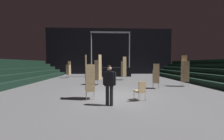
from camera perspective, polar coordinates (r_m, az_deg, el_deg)
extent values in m
cube|color=slate|center=(7.21, 1.36, -11.90)|extent=(22.00, 30.00, 0.10)
cube|color=black|center=(22.07, -1.06, 8.62)|extent=(22.00, 0.30, 8.00)
cube|color=black|center=(18.34, -0.83, -0.75)|extent=(5.76, 2.75, 1.26)
cylinder|color=#9EA0A8|center=(17.42, -9.54, 9.09)|extent=(0.16, 0.16, 4.85)
cylinder|color=#9EA0A8|center=(17.55, 7.99, 9.06)|extent=(0.16, 0.16, 4.85)
cube|color=#9EA0A8|center=(17.72, -0.75, 17.00)|extent=(5.46, 0.20, 0.20)
cylinder|color=black|center=(17.77, -8.77, 16.19)|extent=(0.18, 0.18, 0.22)
cylinder|color=black|center=(17.66, -3.43, 16.30)|extent=(0.18, 0.18, 0.22)
cylinder|color=black|center=(17.70, 1.93, 16.28)|extent=(0.18, 0.18, 0.22)
cylinder|color=black|center=(17.88, 7.22, 16.12)|extent=(0.18, 0.18, 0.22)
cylinder|color=black|center=(5.37, -0.25, -11.81)|extent=(0.15, 0.15, 0.85)
cylinder|color=black|center=(5.41, -2.17, -11.72)|extent=(0.15, 0.15, 0.85)
cube|color=silver|center=(5.19, -1.35, -4.15)|extent=(0.20, 0.14, 0.60)
cube|color=black|center=(5.25, -1.23, -4.07)|extent=(0.44, 0.31, 0.60)
cube|color=black|center=(5.13, -1.47, -3.43)|extent=(0.06, 0.02, 0.39)
cylinder|color=black|center=(5.21, 1.32, -4.00)|extent=(0.11, 0.11, 0.55)
cylinder|color=black|center=(5.30, -3.72, -3.88)|extent=(0.11, 0.11, 0.55)
sphere|color=#DBAD89|center=(5.22, -1.23, 0.73)|extent=(0.20, 0.20, 0.20)
sphere|color=black|center=(5.22, -1.23, 1.33)|extent=(0.16, 0.16, 0.16)
cylinder|color=#B2B5BA|center=(11.33, 31.80, -5.62)|extent=(0.02, 0.02, 0.40)
cylinder|color=#B2B5BA|center=(11.17, 30.03, -5.69)|extent=(0.02, 0.02, 0.40)
cylinder|color=#B2B5BA|center=(11.67, 30.98, -5.36)|extent=(0.02, 0.02, 0.40)
cylinder|color=#B2B5BA|center=(11.51, 29.26, -5.42)|extent=(0.02, 0.02, 0.40)
cube|color=tan|center=(11.39, 30.55, -4.31)|extent=(0.50, 0.50, 0.08)
cube|color=tan|center=(11.38, 30.56, -3.89)|extent=(0.50, 0.50, 0.08)
cube|color=tan|center=(11.37, 30.57, -3.46)|extent=(0.50, 0.50, 0.08)
cube|color=tan|center=(11.36, 30.58, -3.03)|extent=(0.50, 0.50, 0.08)
cube|color=tan|center=(11.35, 30.59, -2.61)|extent=(0.50, 0.50, 0.08)
cube|color=tan|center=(11.35, 30.60, -2.18)|extent=(0.50, 0.50, 0.08)
cube|color=tan|center=(11.34, 30.61, -1.75)|extent=(0.50, 0.50, 0.08)
cube|color=tan|center=(11.33, 30.62, -1.32)|extent=(0.50, 0.50, 0.08)
cube|color=tan|center=(11.33, 30.64, -0.89)|extent=(0.50, 0.50, 0.08)
cube|color=tan|center=(11.32, 30.65, -0.47)|extent=(0.50, 0.50, 0.08)
cube|color=tan|center=(11.32, 30.66, -0.04)|extent=(0.50, 0.50, 0.08)
cube|color=tan|center=(11.32, 30.67, 0.39)|extent=(0.50, 0.50, 0.08)
cube|color=tan|center=(11.31, 30.68, 0.82)|extent=(0.50, 0.50, 0.08)
cube|color=tan|center=(11.31, 30.69, 1.25)|extent=(0.50, 0.50, 0.08)
cube|color=tan|center=(11.31, 30.70, 1.68)|extent=(0.50, 0.50, 0.08)
cube|color=tan|center=(11.31, 30.71, 2.12)|extent=(0.50, 0.50, 0.08)
cube|color=tan|center=(11.31, 30.72, 2.55)|extent=(0.50, 0.50, 0.08)
cube|color=tan|center=(11.31, 30.73, 2.98)|extent=(0.50, 0.50, 0.08)
cube|color=tan|center=(11.31, 30.75, 3.41)|extent=(0.50, 0.50, 0.08)
cube|color=tan|center=(11.49, 30.37, 4.76)|extent=(0.41, 0.11, 0.46)
cylinder|color=#B2B5BA|center=(16.45, -19.24, -2.83)|extent=(0.02, 0.02, 0.40)
cylinder|color=#B2B5BA|center=(16.67, -20.32, -2.77)|extent=(0.02, 0.02, 0.40)
cylinder|color=#B2B5BA|center=(16.77, -18.51, -2.71)|extent=(0.02, 0.02, 0.40)
cylinder|color=#B2B5BA|center=(16.98, -19.58, -2.66)|extent=(0.02, 0.02, 0.40)
cube|color=tan|center=(16.69, -19.43, -1.92)|extent=(0.55, 0.55, 0.08)
cube|color=tan|center=(16.69, -19.43, -1.62)|extent=(0.55, 0.55, 0.08)
cube|color=tan|center=(16.68, -19.44, -1.33)|extent=(0.55, 0.55, 0.08)
cube|color=tan|center=(16.68, -19.44, -1.04)|extent=(0.55, 0.55, 0.08)
cube|color=tan|center=(16.67, -19.45, -0.75)|extent=(0.55, 0.55, 0.08)
cube|color=tan|center=(16.67, -19.45, -0.46)|extent=(0.55, 0.55, 0.08)
cube|color=tan|center=(16.66, -19.46, -0.17)|extent=(0.55, 0.55, 0.08)
cube|color=tan|center=(16.66, -19.46, 0.13)|extent=(0.55, 0.55, 0.08)
cube|color=tan|center=(16.65, -19.47, 0.42)|extent=(0.55, 0.55, 0.08)
cube|color=tan|center=(16.65, -19.47, 0.71)|extent=(0.55, 0.55, 0.08)
cube|color=tan|center=(16.65, -19.48, 1.00)|extent=(0.55, 0.55, 0.08)
cube|color=tan|center=(16.65, -19.48, 1.29)|extent=(0.55, 0.55, 0.08)
cube|color=tan|center=(16.64, -19.49, 1.59)|extent=(0.55, 0.55, 0.08)
cube|color=tan|center=(16.64, -19.49, 1.88)|extent=(0.55, 0.55, 0.08)
cube|color=tan|center=(16.64, -19.50, 2.17)|extent=(0.55, 0.55, 0.08)
cube|color=tan|center=(16.80, -19.13, 3.11)|extent=(0.40, 0.17, 0.46)
cylinder|color=#B2B5BA|center=(13.85, 4.29, -3.72)|extent=(0.02, 0.02, 0.40)
cylinder|color=#B2B5BA|center=(14.03, 5.66, -3.64)|extent=(0.02, 0.02, 0.40)
cylinder|color=#B2B5BA|center=(13.52, 5.06, -3.89)|extent=(0.02, 0.02, 0.40)
cylinder|color=#B2B5BA|center=(13.71, 6.45, -3.80)|extent=(0.02, 0.02, 0.40)
cube|color=tan|center=(13.75, 5.37, -2.76)|extent=(0.57, 0.57, 0.08)
cube|color=tan|center=(13.74, 5.37, -2.40)|extent=(0.57, 0.57, 0.08)
cube|color=tan|center=(13.73, 5.37, -2.05)|extent=(0.57, 0.57, 0.08)
cube|color=tan|center=(13.73, 5.37, -1.70)|extent=(0.57, 0.57, 0.08)
cube|color=tan|center=(13.72, 5.37, -1.34)|extent=(0.57, 0.57, 0.08)
cube|color=tan|center=(13.71, 5.38, -0.99)|extent=(0.57, 0.57, 0.08)
cube|color=tan|center=(13.71, 5.38, -0.63)|extent=(0.57, 0.57, 0.08)
cube|color=tan|center=(13.70, 5.38, -0.28)|extent=(0.57, 0.57, 0.08)
cube|color=tan|center=(13.70, 5.38, 0.08)|extent=(0.57, 0.57, 0.08)
cube|color=tan|center=(13.70, 5.38, 0.43)|extent=(0.57, 0.57, 0.08)
cube|color=tan|center=(13.69, 5.38, 0.79)|extent=(0.57, 0.57, 0.08)
cube|color=tan|center=(13.69, 5.39, 1.14)|extent=(0.57, 0.57, 0.08)
cube|color=tan|center=(13.69, 5.39, 1.50)|extent=(0.57, 0.57, 0.08)
cube|color=tan|center=(13.69, 5.39, 1.85)|extent=(0.57, 0.57, 0.08)
cube|color=tan|center=(13.68, 5.39, 2.21)|extent=(0.57, 0.57, 0.08)
cube|color=tan|center=(13.68, 5.39, 2.56)|extent=(0.57, 0.57, 0.08)
cube|color=tan|center=(13.68, 5.39, 2.92)|extent=(0.57, 0.57, 0.08)
cube|color=tan|center=(13.68, 5.40, 3.28)|extent=(0.57, 0.57, 0.08)
cube|color=tan|center=(13.68, 5.40, 3.63)|extent=(0.57, 0.57, 0.08)
cube|color=tan|center=(13.69, 5.40, 3.99)|extent=(0.57, 0.57, 0.08)
cube|color=tan|center=(13.52, 5.81, 5.15)|extent=(0.39, 0.20, 0.46)
cylinder|color=#B2B5BA|center=(10.62, -7.86, -5.75)|extent=(0.02, 0.02, 0.40)
cylinder|color=#B2B5BA|center=(10.93, -6.68, -5.50)|extent=(0.02, 0.02, 0.40)
cylinder|color=#B2B5BA|center=(10.41, -6.16, -5.92)|extent=(0.02, 0.02, 0.40)
cylinder|color=#B2B5BA|center=(10.72, -5.00, -5.66)|extent=(0.02, 0.02, 0.40)
cube|color=tan|center=(10.64, -6.43, -4.41)|extent=(0.60, 0.60, 0.08)
cube|color=tan|center=(10.62, -6.43, -3.96)|extent=(0.60, 0.60, 0.08)
cube|color=tan|center=(10.61, -6.44, -3.50)|extent=(0.60, 0.60, 0.08)
cube|color=tan|center=(10.61, -6.44, -3.05)|extent=(0.60, 0.60, 0.08)
cube|color=tan|center=(10.60, -6.44, -2.59)|extent=(0.60, 0.60, 0.08)
cube|color=tan|center=(10.59, -6.45, -2.13)|extent=(0.60, 0.60, 0.08)
cube|color=tan|center=(10.58, -6.45, -1.67)|extent=(0.60, 0.60, 0.08)
cube|color=tan|center=(10.58, -6.45, -1.21)|extent=(0.60, 0.60, 0.08)
cube|color=tan|center=(10.57, -6.45, -0.75)|extent=(0.60, 0.60, 0.08)
cube|color=tan|center=(10.57, -6.46, -0.29)|extent=(0.60, 0.60, 0.08)
cube|color=tan|center=(10.56, -6.46, 0.17)|extent=(0.60, 0.60, 0.08)
cube|color=tan|center=(10.56, -6.46, 0.63)|extent=(0.60, 0.60, 0.08)
cube|color=tan|center=(10.55, -6.46, 1.09)|extent=(0.60, 0.60, 0.08)
cube|color=tan|center=(10.55, -6.47, 1.55)|extent=(0.60, 0.60, 0.08)
cube|color=tan|center=(10.55, -6.47, 2.01)|extent=(0.60, 0.60, 0.08)
cube|color=tan|center=(10.55, -6.47, 2.47)|extent=(0.60, 0.60, 0.08)
cube|color=tan|center=(10.55, -6.47, 2.94)|extent=(0.60, 0.60, 0.08)
cube|color=tan|center=(10.55, -6.48, 3.40)|extent=(0.60, 0.60, 0.08)
cube|color=tan|center=(10.55, -6.48, 3.86)|extent=(0.60, 0.60, 0.08)
cube|color=tan|center=(10.55, -6.48, 4.32)|extent=(0.60, 0.60, 0.08)
cube|color=tan|center=(10.45, -5.61, 5.83)|extent=(0.25, 0.37, 0.46)
cylinder|color=#B2B5BA|center=(9.75, 18.34, -6.64)|extent=(0.02, 0.02, 0.40)
cylinder|color=#B2B5BA|center=(9.78, 20.58, -6.65)|extent=(0.02, 0.02, 0.40)
cylinder|color=#B2B5BA|center=(9.38, 18.46, -7.02)|extent=(0.02, 0.02, 0.40)
cylinder|color=#B2B5BA|center=(9.41, 20.79, -7.03)|extent=(0.02, 0.02, 0.40)
cube|color=tan|center=(9.54, 19.57, -5.40)|extent=(0.55, 0.55, 0.08)
cube|color=tan|center=(9.53, 19.57, -4.89)|extent=(0.55, 0.55, 0.08)
cube|color=tan|center=(9.52, 19.58, -4.39)|extent=(0.55, 0.55, 0.08)
cube|color=tan|center=(9.51, 19.59, -3.88)|extent=(0.55, 0.55, 0.08)
cube|color=tan|center=(9.50, 19.60, -3.37)|extent=(0.55, 0.55, 0.08)
cube|color=tan|center=(9.49, 19.61, -2.86)|extent=(0.55, 0.55, 0.08)
cube|color=tan|center=(9.48, 19.62, -2.35)|extent=(0.55, 0.55, 0.08)
cube|color=tan|center=(9.47, 19.63, -1.83)|extent=(0.55, 0.55, 0.08)
cube|color=tan|center=(9.47, 19.63, -1.32)|extent=(0.55, 0.55, 0.08)
cube|color=tan|center=(9.46, 19.64, -0.81)|extent=(0.55, 0.55, 0.08)
cube|color=tan|center=(9.46, 19.65, -0.29)|extent=(0.55, 0.55, 0.08)
cube|color=tan|center=(9.25, 19.77, 1.33)|extent=(0.40, 0.17, 0.46)
cylinder|color=#B2B5BA|center=(6.70, -8.63, -10.87)|extent=(0.02, 0.02, 0.40)
cylinder|color=#B2B5BA|center=(6.33, -8.17, -11.67)|extent=(0.02, 0.02, 0.40)
cylinder|color=#B2B5BA|center=(6.66, -11.93, -10.97)|extent=(0.02, 0.02, 0.40)
cylinder|color=#B2B5BA|center=(6.29, -11.67, -11.79)|extent=(0.02, 0.02, 0.40)
cube|color=tan|center=(6.44, -10.12, -9.23)|extent=(0.53, 0.53, 0.08)
cube|color=tan|center=(6.42, -10.13, -8.49)|extent=(0.53, 0.53, 0.08)
cube|color=tan|center=(6.40, -10.13, -7.74)|extent=(0.53, 0.53, 0.08)
cube|color=tan|center=(6.39, -10.14, -6.99)|extent=(0.53, 0.53, 0.08)
cube|color=tan|center=(6.38, -10.15, -6.24)|extent=(0.53, 0.53, 0.08)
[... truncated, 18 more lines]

